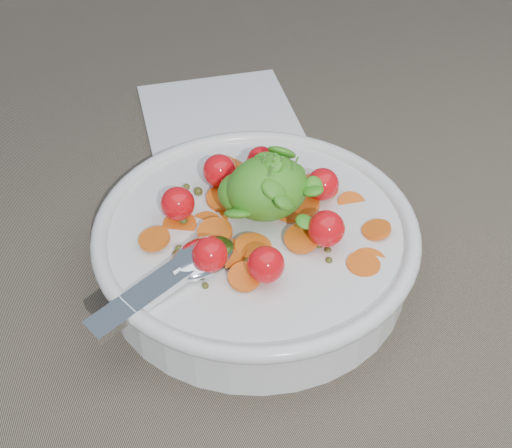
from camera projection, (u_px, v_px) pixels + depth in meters
name	position (u px, v px, depth m)	size (l,w,h in m)	color
ground	(280.00, 269.00, 0.59)	(6.00, 6.00, 0.00)	#786955
bowl	(256.00, 244.00, 0.56)	(0.27, 0.25, 0.11)	silver
napkin	(218.00, 113.00, 0.75)	(0.15, 0.13, 0.01)	white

